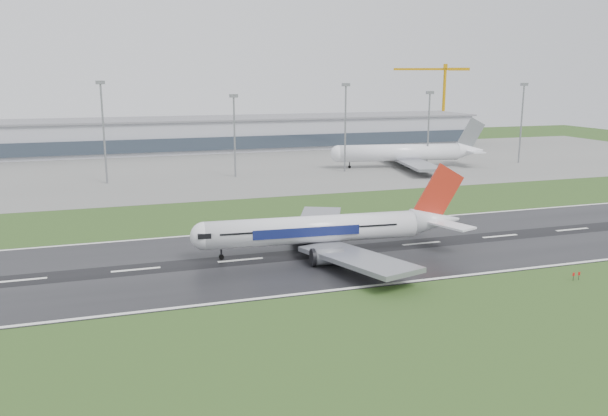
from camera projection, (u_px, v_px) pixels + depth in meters
name	position (u px, v px, depth m)	size (l,w,h in m)	color
ground	(421.00, 244.00, 131.88)	(520.00, 520.00, 0.00)	#264318
runway	(421.00, 244.00, 131.87)	(400.00, 45.00, 0.10)	black
apron	(273.00, 165.00, 248.19)	(400.00, 130.00, 0.08)	slate
terminal	(242.00, 134.00, 302.44)	(240.00, 36.00, 15.00)	#9597A0
main_airliner	(332.00, 212.00, 123.76)	(57.15, 54.43, 16.87)	silver
parked_airliner	(406.00, 144.00, 240.34)	(63.83, 59.43, 18.71)	white
tower_crane	(444.00, 102.00, 349.77)	(42.85, 2.34, 42.46)	#C48607
floodmast_1	(104.00, 135.00, 202.10)	(0.64, 0.64, 33.00)	gray
floodmast_2	(235.00, 138.00, 215.75)	(0.64, 0.64, 28.26)	gray
floodmast_3	(345.00, 130.00, 227.94)	(0.64, 0.64, 31.92)	gray
floodmast_4	(428.00, 131.00, 238.73)	(0.64, 0.64, 28.76)	gray
floodmast_5	(521.00, 125.00, 251.27)	(0.64, 0.64, 31.71)	gray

